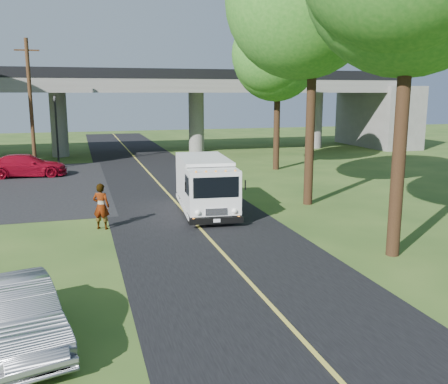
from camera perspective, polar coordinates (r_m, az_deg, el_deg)
name	(u,v)px	position (r m, az deg, el deg)	size (l,w,h in m)	color
ground	(249,283)	(14.75, 2.89, -10.30)	(120.00, 120.00, 0.00)	#2D4C1B
road	(181,207)	(24.00, -4.99, -1.77)	(7.00, 90.00, 0.02)	black
lane_line	(181,207)	(24.00, -4.99, -1.72)	(0.12, 90.00, 0.01)	gold
overpass	(130,102)	(45.17, -10.75, 10.03)	(54.00, 10.00, 7.30)	slate
traffic_signal	(56,123)	(39.02, -18.63, 7.47)	(0.18, 0.22, 5.20)	black
utility_pole	(31,105)	(37.06, -21.21, 9.29)	(1.60, 0.26, 9.00)	#472D19
tree_right_far	(282,49)	(35.66, 6.65, 15.88)	(5.77, 5.67, 10.99)	#382314
step_van	(205,183)	(22.76, -2.16, 0.99)	(2.71, 6.09, 2.48)	white
red_sedan	(27,166)	(35.05, -21.63, 2.83)	(2.05, 5.05, 1.47)	maroon
silver_sedan	(19,314)	(12.00, -22.40, -12.82)	(1.48, 4.24, 1.40)	gray
pedestrian	(101,206)	(20.61, -13.86, -1.60)	(0.68, 0.45, 1.88)	gray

